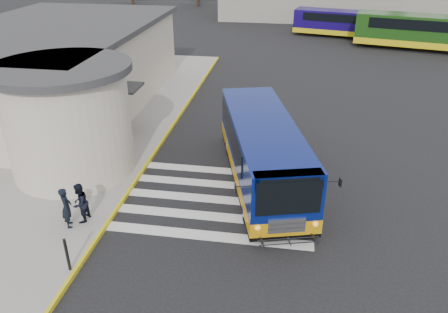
# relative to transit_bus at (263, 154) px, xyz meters

# --- Properties ---
(ground) EXTENTS (140.00, 140.00, 0.00)m
(ground) POSITION_rel_transit_bus_xyz_m (-1.33, -1.01, -1.31)
(ground) COLOR black
(ground) RESTS_ON ground
(sidewalk) EXTENTS (10.00, 34.00, 0.15)m
(sidewalk) POSITION_rel_transit_bus_xyz_m (-10.33, 2.99, -1.24)
(sidewalk) COLOR gray
(sidewalk) RESTS_ON ground
(curb_strip) EXTENTS (0.12, 34.00, 0.16)m
(curb_strip) POSITION_rel_transit_bus_xyz_m (-5.38, 2.99, -1.23)
(curb_strip) COLOR yellow
(curb_strip) RESTS_ON ground
(station_building) EXTENTS (12.70, 18.70, 4.80)m
(station_building) POSITION_rel_transit_bus_xyz_m (-12.17, 5.90, 1.25)
(station_building) COLOR beige
(station_building) RESTS_ON ground
(crosswalk) EXTENTS (8.00, 5.35, 0.01)m
(crosswalk) POSITION_rel_transit_bus_xyz_m (-1.83, -1.81, -1.31)
(crosswalk) COLOR silver
(crosswalk) RESTS_ON ground
(depot_building) EXTENTS (26.40, 8.40, 4.20)m
(depot_building) POSITION_rel_transit_bus_xyz_m (4.67, 40.99, 0.79)
(depot_building) COLOR gray
(depot_building) RESTS_ON ground
(transit_bus) EXTENTS (5.28, 10.01, 2.74)m
(transit_bus) POSITION_rel_transit_bus_xyz_m (0.00, 0.00, 0.00)
(transit_bus) COLOR navy
(transit_bus) RESTS_ON ground
(pedestrian_a) EXTENTS (0.60, 0.68, 1.57)m
(pedestrian_a) POSITION_rel_transit_bus_xyz_m (-6.63, -4.60, -0.38)
(pedestrian_a) COLOR black
(pedestrian_a) RESTS_ON sidewalk
(pedestrian_b) EXTENTS (0.64, 0.79, 1.55)m
(pedestrian_b) POSITION_rel_transit_bus_xyz_m (-6.30, -4.23, -0.39)
(pedestrian_b) COLOR black
(pedestrian_b) RESTS_ON sidewalk
(bollard) EXTENTS (0.10, 0.10, 1.20)m
(bollard) POSITION_rel_transit_bus_xyz_m (-5.53, -6.78, -0.56)
(bollard) COLOR black
(bollard) RESTS_ON sidewalk
(far_bus_a) EXTENTS (9.05, 4.38, 2.25)m
(far_bus_a) POSITION_rel_transit_bus_xyz_m (5.22, 30.68, 0.15)
(far_bus_a) COLOR #140753
(far_bus_a) RESTS_ON ground
(far_bus_b) EXTENTS (10.67, 5.14, 2.65)m
(far_bus_b) POSITION_rel_transit_bus_xyz_m (11.73, 26.21, 0.41)
(far_bus_b) COLOR #194111
(far_bus_b) RESTS_ON ground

